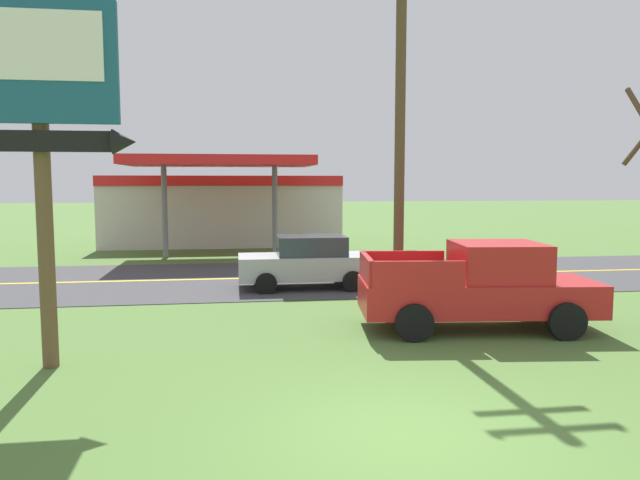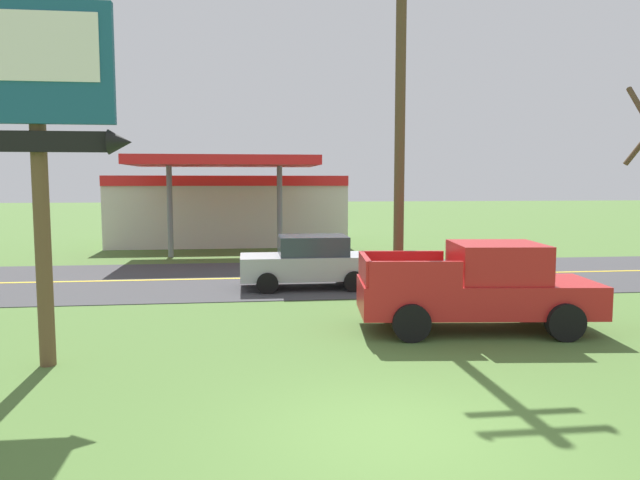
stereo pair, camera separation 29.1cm
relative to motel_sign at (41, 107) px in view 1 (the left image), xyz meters
The scene contains 8 objects.
ground_plane 7.95m from the motel_sign, 33.21° to the right, with size 180.00×180.00×0.00m, color #4C7033.
road_asphalt 11.82m from the motel_sign, 60.10° to the left, with size 140.00×8.00×0.02m, color #3D3D3F.
road_centre_line 11.81m from the motel_sign, 60.10° to the left, with size 126.00×0.20×0.01m, color gold.
motel_sign is the anchor object (origin of this frame).
utility_pole 8.33m from the motel_sign, 27.49° to the left, with size 1.92×0.26×9.71m.
gas_station 21.77m from the motel_sign, 83.09° to the left, with size 12.00×11.50×4.40m.
pickup_red_parked_on_lawn 9.56m from the motel_sign, 11.09° to the left, with size 5.37×2.64×1.96m.
car_silver_near_lane 9.97m from the motel_sign, 53.73° to the left, with size 4.20×2.00×1.64m.
Camera 1 is at (-2.17, -7.41, 3.33)m, focal length 33.71 mm.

